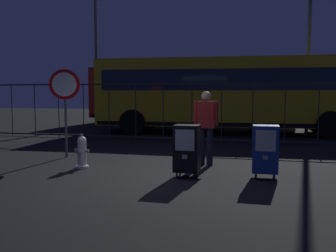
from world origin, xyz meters
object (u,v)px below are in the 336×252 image
(newspaper_box_secondary, at_px, (265,149))
(newspaper_box_primary, at_px, (187,148))
(fire_hydrant, at_px, (82,152))
(street_light_near_left, at_px, (96,29))
(street_light_near_right, at_px, (310,16))
(traffic_cone, at_px, (189,141))
(stop_sign, at_px, (65,94))
(pedestrian, at_px, (206,124))
(bus_far, at_px, (190,92))
(bus_near, at_px, (228,91))

(newspaper_box_secondary, bearing_deg, newspaper_box_primary, -168.99)
(fire_hydrant, xyz_separation_m, street_light_near_left, (-4.23, 9.83, 4.40))
(newspaper_box_primary, xyz_separation_m, street_light_near_right, (3.10, 9.31, 4.14))
(traffic_cone, xyz_separation_m, street_light_near_right, (3.78, 5.68, 4.45))
(stop_sign, xyz_separation_m, street_light_near_left, (-3.19, 8.67, 3.15))
(stop_sign, height_order, pedestrian, stop_sign)
(stop_sign, xyz_separation_m, pedestrian, (3.61, -0.19, -0.65))
(fire_hydrant, relative_size, newspaper_box_primary, 0.73)
(stop_sign, bearing_deg, newspaper_box_secondary, -13.98)
(street_light_near_left, bearing_deg, street_light_near_right, -5.10)
(pedestrian, bearing_deg, street_light_near_left, 127.50)
(bus_far, bearing_deg, traffic_cone, -79.59)
(fire_hydrant, height_order, street_light_near_right, street_light_near_right)
(fire_hydrant, bearing_deg, street_light_near_left, 113.27)
(fire_hydrant, relative_size, street_light_near_left, 0.09)
(pedestrian, bearing_deg, fire_hydrant, -159.35)
(newspaper_box_secondary, relative_size, street_light_near_right, 0.12)
(fire_hydrant, bearing_deg, newspaper_box_secondary, -0.99)
(fire_hydrant, height_order, traffic_cone, fire_hydrant)
(fire_hydrant, height_order, newspaper_box_primary, newspaper_box_primary)
(pedestrian, xyz_separation_m, bus_far, (-2.56, 11.27, 0.76))
(newspaper_box_secondary, relative_size, pedestrian, 0.61)
(newspaper_box_secondary, relative_size, bus_far, 0.10)
(stop_sign, height_order, traffic_cone, stop_sign)
(traffic_cone, bearing_deg, pedestrian, -70.08)
(newspaper_box_primary, bearing_deg, street_light_near_left, 123.09)
(bus_far, bearing_deg, newspaper_box_secondary, -73.04)
(fire_hydrant, distance_m, traffic_cone, 3.71)
(fire_hydrant, height_order, bus_near, bus_near)
(fire_hydrant, distance_m, newspaper_box_secondary, 3.88)
(bus_far, bearing_deg, bus_near, -60.81)
(pedestrian, relative_size, street_light_near_right, 0.20)
(fire_hydrant, distance_m, street_light_near_left, 11.57)
(street_light_near_right, bearing_deg, newspaper_box_primary, -108.42)
(bus_far, relative_size, street_light_near_left, 1.26)
(street_light_near_left, distance_m, street_light_near_right, 9.77)
(stop_sign, relative_size, traffic_cone, 4.21)
(newspaper_box_primary, bearing_deg, fire_hydrant, 171.67)
(bus_far, distance_m, street_light_near_right, 7.08)
(pedestrian, bearing_deg, newspaper_box_secondary, -38.47)
(street_light_near_left, bearing_deg, bus_far, 29.73)
(traffic_cone, xyz_separation_m, bus_far, (-1.72, 8.96, 1.45))
(newspaper_box_primary, xyz_separation_m, bus_near, (-0.02, 8.43, 1.14))
(newspaper_box_secondary, height_order, pedestrian, pedestrian)
(pedestrian, bearing_deg, newspaper_box_primary, -97.02)
(bus_far, bearing_deg, newspaper_box_primary, -79.69)
(traffic_cone, height_order, street_light_near_right, street_light_near_right)
(newspaper_box_secondary, xyz_separation_m, traffic_cone, (-2.14, 3.35, -0.31))
(bus_near, bearing_deg, fire_hydrant, -110.36)
(newspaper_box_primary, height_order, bus_far, bus_far)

